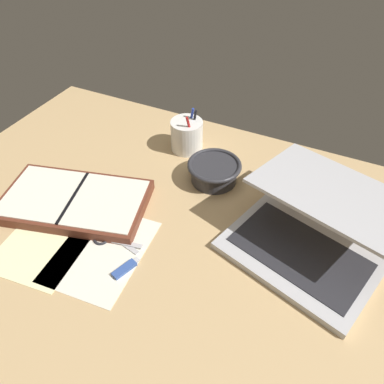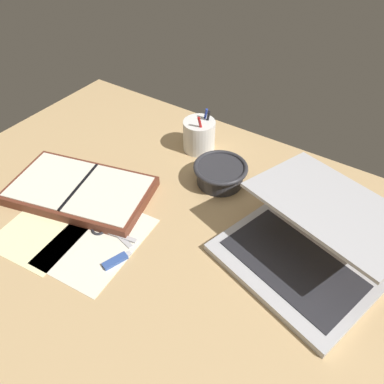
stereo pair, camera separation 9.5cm
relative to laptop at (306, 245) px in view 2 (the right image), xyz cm
name	(u,v)px [view 2 (the right image)]	position (x,y,z in cm)	size (l,w,h in cm)	color
desk_top	(161,225)	(-34.83, -8.62, -6.43)	(140.00, 100.00, 2.00)	tan
laptop	(306,245)	(0.00, 0.00, 0.00)	(42.64, 42.68, 15.25)	#B7B7BC
bowl	(220,173)	(-30.13, 13.38, -2.07)	(15.44, 15.44, 6.04)	#2D2D33
pen_cup	(199,135)	(-43.95, 23.79, -0.43)	(9.98, 9.98, 13.49)	white
planner	(80,190)	(-59.63, -12.54, -3.86)	(42.61, 30.94, 3.32)	brown
scissors	(106,229)	(-44.78, -18.24, -5.09)	(12.58, 6.39, 0.80)	#B7B7BC
paper_sheet_front	(97,241)	(-44.10, -22.31, -5.35)	(19.80, 26.35, 0.16)	silver
paper_sheet_beside_planner	(48,227)	(-57.88, -26.00, -5.35)	(19.72, 24.09, 0.16)	#F4EFB2
usb_drive	(116,261)	(-35.90, -24.44, -4.93)	(3.90, 7.32, 1.00)	#33519E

